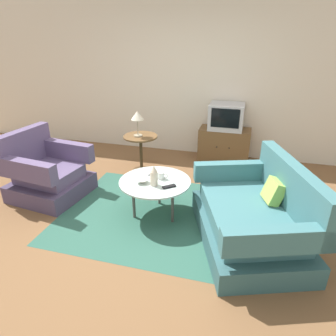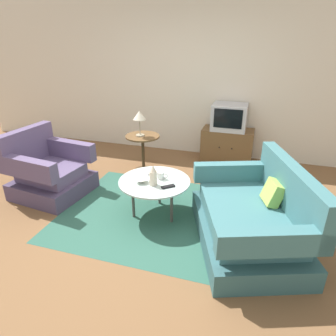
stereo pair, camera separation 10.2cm
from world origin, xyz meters
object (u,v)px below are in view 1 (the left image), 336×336
armchair (47,174)px  coffee_table (155,183)px  television (226,117)px  side_table (141,146)px  tv_stand (224,145)px  vase (154,176)px  tv_remote_silver (154,173)px  tv_remote_dark (169,186)px  couch (254,218)px  bowl (142,181)px  table_lamp (137,117)px  mug (161,175)px

armchair → coffee_table: (1.63, -0.10, 0.12)m
coffee_table → television: (0.64, 2.04, 0.37)m
side_table → tv_stand: size_ratio=0.70×
side_table → vase: bearing=-63.5°
tv_remote_silver → armchair: bearing=-33.8°
tv_stand → tv_remote_dark: 2.20m
couch → bowl: couch is taller
armchair → tv_stand: size_ratio=1.15×
side_table → table_lamp: 0.48m
tv_stand → tv_remote_silver: tv_stand is taller
mug → vase: bearing=-100.3°
armchair → vase: 1.69m
armchair → television: television is taller
tv_stand → mug: 2.06m
tv_remote_dark → television: bearing=37.9°
coffee_table → vase: size_ratio=3.53×
tv_remote_silver → tv_remote_dark: bearing=97.7°
tv_stand → mug: size_ratio=6.50×
coffee_table → table_lamp: table_lamp is taller
table_lamp → tv_stand: bearing=34.1°
tv_stand → television: 0.51m
armchair → mug: (1.68, -0.03, 0.21)m
side_table → tv_stand: side_table is taller
couch → table_lamp: size_ratio=4.39×
side_table → mug: bearing=-58.7°
television → tv_remote_silver: size_ratio=3.53×
tv_stand → mug: (-0.58, -1.96, 0.23)m
bowl → couch: bearing=-5.1°
couch → vase: couch is taller
mug → tv_remote_dark: size_ratio=0.87×
couch → side_table: (-1.81, 1.40, 0.16)m
bowl → television: bearing=70.1°
bowl → side_table: bearing=110.9°
coffee_table → tv_stand: size_ratio=0.99×
tv_stand → table_lamp: bearing=-145.9°
armchair → mug: size_ratio=7.47×
couch → vase: 1.21m
coffee_table → tv_remote_silver: size_ratio=5.34×
armchair → tv_remote_silver: size_ratio=6.17×
vase → mug: size_ratio=1.83×
bowl → tv_remote_silver: bowl is taller
coffee_table → tv_remote_dark: size_ratio=5.64×
coffee_table → tv_remote_dark: bearing=-29.0°
table_lamp → bowl: table_lamp is taller
tv_remote_silver → side_table: bearing=-98.3°
tv_remote_silver → tv_stand: bearing=-147.6°
side_table → tv_remote_silver: 1.15m
coffee_table → side_table: side_table is taller
tv_remote_dark → couch: bearing=-46.4°
vase → bowl: (-0.16, 0.01, -0.09)m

